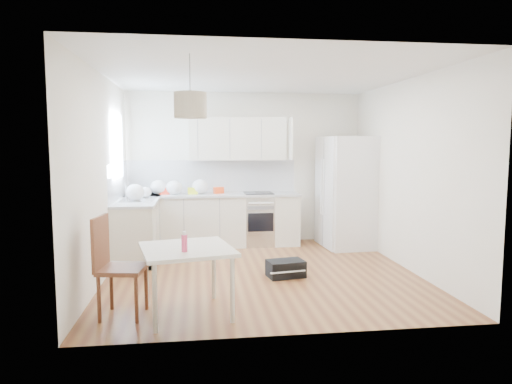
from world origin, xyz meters
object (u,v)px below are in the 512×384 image
dining_chair (123,266)px  gym_bag (286,269)px  refrigerator (347,192)px  dining_table (187,255)px

dining_chair → gym_bag: dining_chair is taller
refrigerator → dining_chair: (-3.35, -2.86, -0.43)m
dining_table → dining_chair: size_ratio=1.02×
refrigerator → dining_chair: size_ratio=1.82×
gym_bag → refrigerator: bearing=40.6°
refrigerator → gym_bag: size_ratio=3.95×
dining_table → dining_chair: (-0.66, 0.03, -0.11)m
gym_bag → dining_table: bearing=-146.7°
dining_chair → refrigerator: bearing=48.9°
refrigerator → dining_table: bearing=-136.6°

